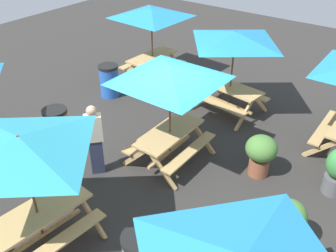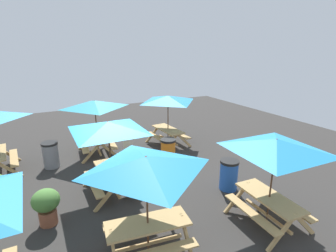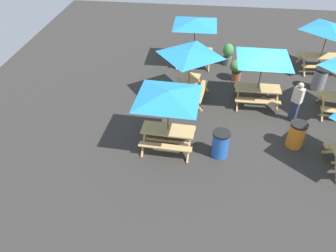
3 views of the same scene
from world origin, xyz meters
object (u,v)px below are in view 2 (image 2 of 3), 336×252
trash_bin_orange (168,151)px  trash_bin_gray (51,155)px  picnic_table_1 (109,132)px  picnic_table_3 (95,108)px  trash_bin_blue (229,175)px  potted_plant_0 (46,204)px  picnic_table_2 (275,151)px  person_standing (128,147)px  picnic_table_0 (168,103)px  picnic_table_5 (146,171)px

trash_bin_orange → trash_bin_gray: (1.71, 4.06, 0.00)m
picnic_table_1 → picnic_table_3: size_ratio=1.21×
trash_bin_blue → potted_plant_0: 5.28m
picnic_table_2 → potted_plant_0: size_ratio=2.92×
picnic_table_2 → person_standing: size_ratio=1.69×
picnic_table_0 → trash_bin_blue: picnic_table_0 is taller
trash_bin_blue → picnic_table_3: bearing=32.1°
picnic_table_3 → person_standing: (-2.00, -0.67, -1.10)m
picnic_table_1 → trash_bin_orange: size_ratio=2.89×
trash_bin_gray → picnic_table_3: bearing=-75.7°
picnic_table_2 → potted_plant_0: (2.55, 4.99, -1.41)m
picnic_table_0 → picnic_table_1: 4.51m
trash_bin_blue → potted_plant_0: trash_bin_blue is taller
potted_plant_0 → person_standing: bearing=-54.8°
person_standing → picnic_table_2: bearing=66.8°
picnic_table_3 → trash_bin_orange: picnic_table_3 is taller
picnic_table_1 → picnic_table_5: size_ratio=1.21×
picnic_table_2 → picnic_table_1: bearing=46.4°
picnic_table_2 → picnic_table_3: bearing=25.8°
picnic_table_1 → trash_bin_orange: (1.12, -2.54, -1.49)m
picnic_table_5 → picnic_table_0: bearing=-113.5°
picnic_table_3 → picnic_table_5: bearing=-177.7°
picnic_table_5 → person_standing: bearing=-96.0°
picnic_table_5 → picnic_table_2: bearing=179.0°
picnic_table_0 → trash_bin_blue: size_ratio=2.38×
picnic_table_0 → trash_bin_gray: bearing=86.4°
picnic_table_1 → potted_plant_0: (-0.73, 1.88, -1.41)m
picnic_table_3 → trash_bin_blue: bearing=-142.5°
picnic_table_0 → trash_bin_gray: 5.20m
trash_bin_orange → potted_plant_0: 4.79m
trash_bin_orange → potted_plant_0: (-1.85, 4.42, 0.08)m
trash_bin_orange → trash_bin_blue: same height
picnic_table_5 → potted_plant_0: bearing=-40.0°
picnic_table_1 → picnic_table_0: bearing=-49.8°
picnic_table_1 → picnic_table_3: (3.30, -0.34, 0.00)m
trash_bin_orange → potted_plant_0: trash_bin_orange is taller
picnic_table_2 → trash_bin_orange: bearing=10.4°
trash_bin_gray → trash_bin_blue: (-4.32, -4.86, 0.00)m
picnic_table_0 → trash_bin_orange: picnic_table_0 is taller
picnic_table_5 → picnic_table_1: bearing=-82.2°
picnic_table_3 → picnic_table_5: size_ratio=1.00×
trash_bin_blue → trash_bin_gray: bearing=48.4°
picnic_table_2 → trash_bin_gray: 7.81m
trash_bin_gray → potted_plant_0: bearing=174.2°
picnic_table_0 → person_standing: picnic_table_0 is taller
trash_bin_blue → person_standing: person_standing is taller
picnic_table_0 → trash_bin_blue: 4.63m
trash_bin_gray → picnic_table_5: bearing=-164.9°
picnic_table_1 → potted_plant_0: picnic_table_1 is taller
picnic_table_0 → trash_bin_orange: size_ratio=2.38×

